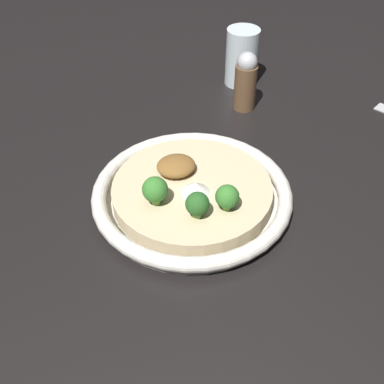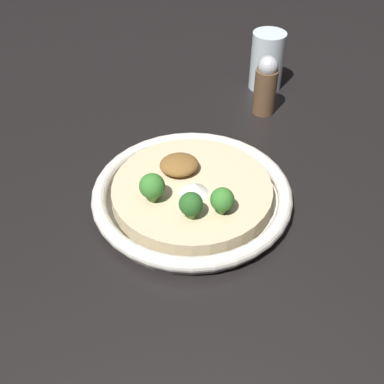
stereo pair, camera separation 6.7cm
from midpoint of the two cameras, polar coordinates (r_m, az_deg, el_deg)
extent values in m
plane|color=black|center=(0.69, -2.80, -1.47)|extent=(6.00, 6.00, 0.00)
cylinder|color=silver|center=(0.68, -2.81, -1.17)|extent=(0.26, 0.26, 0.01)
torus|color=silver|center=(0.67, -2.86, -0.22)|extent=(0.28, 0.28, 0.02)
cylinder|color=#CCB78E|center=(0.67, -2.86, -0.13)|extent=(0.22, 0.22, 0.02)
cone|color=white|center=(0.65, -2.82, 0.32)|extent=(0.04, 0.04, 0.02)
ellipsoid|color=brown|center=(0.68, -4.72, 2.99)|extent=(0.06, 0.05, 0.02)
cylinder|color=#668E47|center=(0.62, 1.07, -1.64)|extent=(0.02, 0.02, 0.02)
sphere|color=#387A2D|center=(0.62, 1.09, -0.68)|extent=(0.03, 0.03, 0.03)
cylinder|color=#759E4C|center=(0.64, -7.35, -0.88)|extent=(0.01, 0.01, 0.02)
sphere|color=#387A2D|center=(0.63, -7.47, 0.17)|extent=(0.03, 0.03, 0.03)
cylinder|color=#84A856|center=(0.62, -2.50, -2.51)|extent=(0.02, 0.02, 0.02)
sphere|color=#285B23|center=(0.61, -2.54, -1.55)|extent=(0.03, 0.03, 0.03)
cylinder|color=silver|center=(0.95, 3.85, 15.62)|extent=(0.06, 0.06, 0.11)
cylinder|color=brown|center=(0.88, 4.09, 12.21)|extent=(0.04, 0.04, 0.08)
sphere|color=#B2B2B7|center=(0.85, 4.25, 15.03)|extent=(0.04, 0.04, 0.04)
camera|label=1|loc=(0.03, -92.87, -2.54)|focal=45.00mm
camera|label=2|loc=(0.03, 87.13, 2.54)|focal=45.00mm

